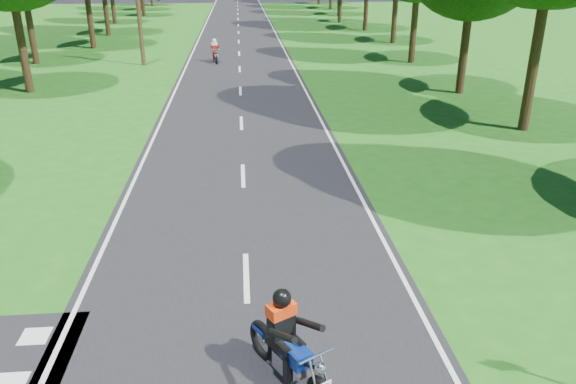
{
  "coord_description": "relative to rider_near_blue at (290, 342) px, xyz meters",
  "views": [
    {
      "loc": [
        0.01,
        -8.3,
        6.27
      ],
      "look_at": [
        1.06,
        4.0,
        1.1
      ],
      "focal_mm": 35.0,
      "sensor_mm": 36.0,
      "label": 1
    }
  ],
  "objects": [
    {
      "name": "rider_near_blue",
      "position": [
        0.0,
        0.0,
        0.0
      ],
      "size": [
        1.54,
        2.03,
        1.64
      ],
      "primitive_type": null,
      "rotation": [
        0.0,
        0.0,
        0.51
      ],
      "color": "navy",
      "rests_on": "main_road"
    },
    {
      "name": "ground",
      "position": [
        -0.64,
        1.3,
        -0.84
      ],
      "size": [
        160.0,
        160.0,
        0.0
      ],
      "primitive_type": "plane",
      "color": "#195714",
      "rests_on": "ground"
    },
    {
      "name": "main_road",
      "position": [
        -0.64,
        51.3,
        -0.83
      ],
      "size": [
        7.0,
        140.0,
        0.02
      ],
      "primitive_type": "cube",
      "color": "black",
      "rests_on": "ground"
    },
    {
      "name": "rider_far_red",
      "position": [
        -2.17,
        29.86,
        -0.08
      ],
      "size": [
        0.8,
        1.82,
        1.47
      ],
      "primitive_type": null,
      "rotation": [
        0.0,
        0.0,
        0.13
      ],
      "color": "#AE1B0D",
      "rests_on": "main_road"
    },
    {
      "name": "road_markings",
      "position": [
        -0.77,
        49.42,
        -0.82
      ],
      "size": [
        7.4,
        140.0,
        0.01
      ],
      "color": "silver",
      "rests_on": "main_road"
    }
  ]
}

